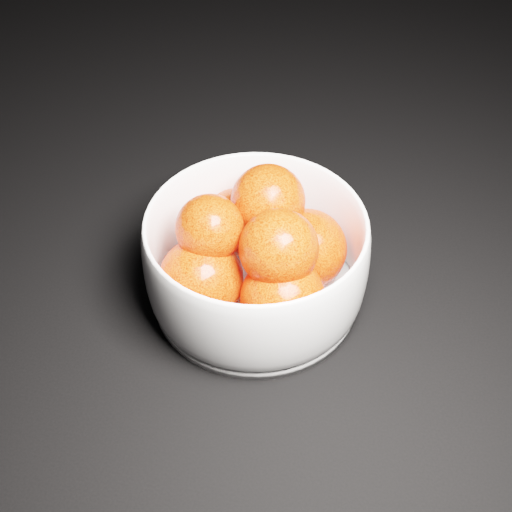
# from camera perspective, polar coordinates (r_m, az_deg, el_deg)

# --- Properties ---
(ground) EXTENTS (3.00, 3.00, 0.00)m
(ground) POSITION_cam_1_polar(r_m,az_deg,el_deg) (0.62, 2.91, -8.13)
(ground) COLOR black
(ground) RESTS_ON ground
(bowl) EXTENTS (0.20, 0.20, 0.10)m
(bowl) POSITION_cam_1_polar(r_m,az_deg,el_deg) (0.62, 0.00, -0.31)
(bowl) COLOR white
(bowl) RESTS_ON ground
(orange_pile) EXTENTS (0.15, 0.15, 0.11)m
(orange_pile) POSITION_cam_1_polar(r_m,az_deg,el_deg) (0.61, 0.14, 0.41)
(orange_pile) COLOR #FF2F0C
(orange_pile) RESTS_ON bowl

